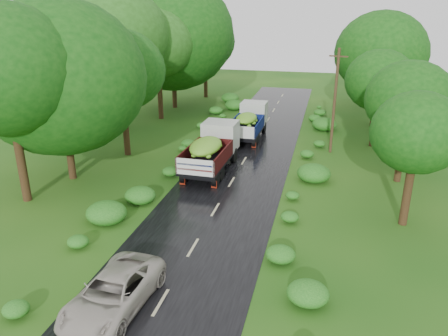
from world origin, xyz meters
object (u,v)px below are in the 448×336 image
(truck_near, at_px, (212,147))
(truck_far, at_px, (250,120))
(utility_pole, at_px, (335,101))
(car, at_px, (113,293))

(truck_near, height_order, truck_far, truck_near)
(truck_near, xyz_separation_m, utility_pole, (7.58, 5.62, 2.31))
(truck_near, relative_size, truck_far, 1.08)
(truck_near, height_order, car, truck_near)
(truck_far, height_order, utility_pole, utility_pole)
(truck_near, distance_m, car, 14.54)
(truck_near, distance_m, truck_far, 8.04)
(car, relative_size, utility_pole, 0.64)
(truck_far, bearing_deg, truck_near, -96.22)
(car, distance_m, utility_pole, 21.67)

